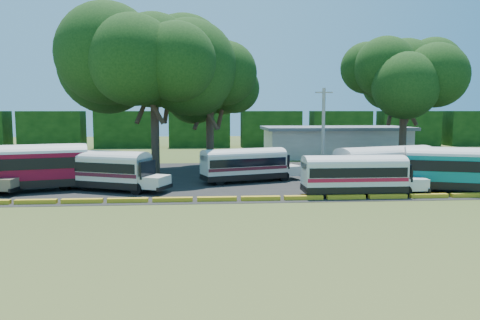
{
  "coord_description": "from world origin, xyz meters",
  "views": [
    {
      "loc": [
        0.61,
        -30.46,
        6.22
      ],
      "look_at": [
        3.47,
        6.0,
        2.28
      ],
      "focal_mm": 35.0,
      "sensor_mm": 36.0,
      "label": 1
    }
  ],
  "objects": [
    {
      "name": "bus_teal",
      "position": [
        20.27,
        2.62,
        1.97
      ],
      "size": [
        10.7,
        5.84,
        3.43
      ],
      "rotation": [
        0.0,
        0.0,
        -0.34
      ],
      "color": "black",
      "rests_on": "ground"
    },
    {
      "name": "bus_cream_east",
      "position": [
        4.23,
        9.28,
        1.65
      ],
      "size": [
        9.12,
        4.84,
        2.92
      ],
      "rotation": [
        0.0,
        0.0,
        0.32
      ],
      "color": "black",
      "rests_on": "ground"
    },
    {
      "name": "terminal_building",
      "position": [
        18.0,
        30.0,
        2.03
      ],
      "size": [
        19.0,
        9.0,
        4.0
      ],
      "color": "beige",
      "rests_on": "ground"
    },
    {
      "name": "tree_west",
      "position": [
        -4.07,
        15.61,
        10.89
      ],
      "size": [
        12.37,
        12.37,
        15.46
      ],
      "color": "#372A1B",
      "rests_on": "ground"
    },
    {
      "name": "tree_center",
      "position": [
        1.31,
        19.16,
        9.3
      ],
      "size": [
        8.75,
        8.75,
        12.57
      ],
      "color": "#372A1B",
      "rests_on": "ground"
    },
    {
      "name": "treeline_backdrop",
      "position": [
        0.0,
        48.0,
        3.0
      ],
      "size": [
        130.0,
        4.0,
        6.0
      ],
      "color": "black",
      "rests_on": "ground"
    },
    {
      "name": "bus_cream_west",
      "position": [
        -7.11,
        6.05,
        1.75
      ],
      "size": [
        9.55,
        5.8,
        3.09
      ],
      "rotation": [
        0.0,
        0.0,
        -0.4
      ],
      "color": "black",
      "rests_on": "ground"
    },
    {
      "name": "ground",
      "position": [
        0.0,
        0.0,
        0.0
      ],
      "size": [
        160.0,
        160.0,
        0.0
      ],
      "primitive_type": "plane",
      "color": "#304C19",
      "rests_on": "ground"
    },
    {
      "name": "utility_pole",
      "position": [
        11.54,
        11.49,
        4.21
      ],
      "size": [
        1.6,
        0.3,
        8.19
      ],
      "color": "gray",
      "rests_on": "ground"
    },
    {
      "name": "curb",
      "position": [
        -0.0,
        1.0,
        0.15
      ],
      "size": [
        53.7,
        0.45,
        0.3
      ],
      "color": "gold",
      "rests_on": "ground"
    },
    {
      "name": "bus_white_blue",
      "position": [
        15.19,
        5.5,
        1.88
      ],
      "size": [
        10.38,
        5.52,
        3.32
      ],
      "rotation": [
        0.0,
        0.0,
        0.32
      ],
      "color": "black",
      "rests_on": "ground"
    },
    {
      "name": "bus_red",
      "position": [
        -12.65,
        6.02,
        2.06
      ],
      "size": [
        11.25,
        5.69,
        3.6
      ],
      "rotation": [
        0.0,
        0.0,
        0.29
      ],
      "color": "black",
      "rests_on": "ground"
    },
    {
      "name": "tree_east",
      "position": [
        22.63,
        19.69,
        10.14
      ],
      "size": [
        10.22,
        10.22,
        13.94
      ],
      "color": "#372A1B",
      "rests_on": "ground"
    },
    {
      "name": "bus_white_red",
      "position": [
        11.61,
        2.23,
        1.67
      ],
      "size": [
        9.02,
        2.33,
        2.96
      ],
      "rotation": [
        0.0,
        0.0,
        0.01
      ],
      "color": "black",
      "rests_on": "ground"
    },
    {
      "name": "asphalt_strip",
      "position": [
        1.0,
        12.0,
        0.01
      ],
      "size": [
        64.0,
        24.0,
        0.02
      ],
      "primitive_type": "cube",
      "color": "black",
      "rests_on": "ground"
    }
  ]
}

